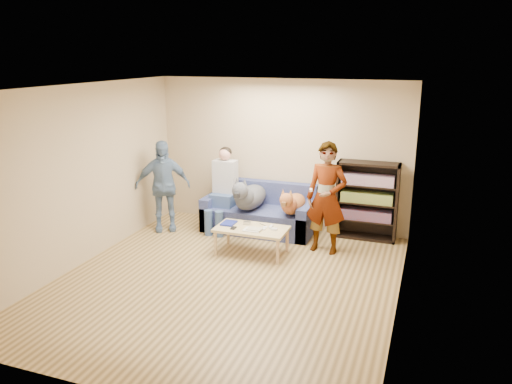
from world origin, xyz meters
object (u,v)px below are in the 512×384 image
at_px(bookshelf, 367,199).
at_px(coffee_table, 252,231).
at_px(person_standing_right, 326,198).
at_px(person_standing_left, 163,186).
at_px(notebook_blue, 229,223).
at_px(sofa, 260,215).
at_px(dog_gray, 249,196).
at_px(camera_silver, 247,223).
at_px(dog_tan, 292,203).
at_px(person_seated, 223,186).

bearing_deg(bookshelf, coffee_table, -140.48).
distance_m(person_standing_right, person_standing_left, 2.87).
bearing_deg(notebook_blue, sofa, 80.71).
bearing_deg(bookshelf, dog_gray, -167.17).
height_order(dog_gray, coffee_table, dog_gray).
relative_size(person_standing_right, bookshelf, 1.33).
bearing_deg(coffee_table, camera_silver, 135.00).
bearing_deg(person_standing_right, camera_silver, -156.79).
xyz_separation_m(notebook_blue, coffee_table, (0.40, -0.05, -0.06)).
bearing_deg(sofa, dog_tan, -17.94).
relative_size(notebook_blue, coffee_table, 0.24).
bearing_deg(sofa, person_seated, -168.71).
bearing_deg(dog_gray, dog_tan, -0.21).
bearing_deg(coffee_table, sofa, 102.54).
height_order(person_standing_right, dog_tan, person_standing_right).
bearing_deg(person_seated, coffee_table, -46.93).
height_order(person_standing_right, coffee_table, person_standing_right).
distance_m(notebook_blue, bookshelf, 2.34).
bearing_deg(dog_tan, sofa, 162.06).
height_order(camera_silver, person_seated, person_seated).
height_order(camera_silver, bookshelf, bookshelf).
distance_m(notebook_blue, coffee_table, 0.41).
relative_size(person_standing_right, coffee_table, 1.58).
distance_m(person_seated, dog_tan, 1.29).
height_order(person_standing_right, bookshelf, person_standing_right).
height_order(person_standing_right, sofa, person_standing_right).
relative_size(coffee_table, bookshelf, 0.85).
height_order(dog_tan, coffee_table, dog_tan).
bearing_deg(person_seated, dog_gray, -8.83).
bearing_deg(sofa, camera_silver, -82.99).
relative_size(dog_gray, bookshelf, 0.97).
relative_size(dog_tan, bookshelf, 0.88).
bearing_deg(sofa, dog_gray, -121.88).
xyz_separation_m(person_standing_right, person_standing_left, (-2.87, 0.02, -0.07)).
height_order(notebook_blue, person_seated, person_seated).
xyz_separation_m(notebook_blue, dog_tan, (0.81, 0.80, 0.18)).
bearing_deg(person_seated, bookshelf, 8.42).
height_order(person_standing_right, camera_silver, person_standing_right).
distance_m(person_standing_right, bookshelf, 0.98).
bearing_deg(bookshelf, dog_tan, -159.10).
xyz_separation_m(sofa, dog_tan, (0.64, -0.21, 0.33)).
bearing_deg(coffee_table, dog_gray, 113.08).
height_order(person_seated, coffee_table, person_seated).
distance_m(notebook_blue, sofa, 1.03).
height_order(person_seated, bookshelf, person_seated).
relative_size(person_standing_left, dog_tan, 1.40).
bearing_deg(person_standing_right, dog_gray, 171.28).
xyz_separation_m(person_standing_left, camera_silver, (1.70, -0.39, -0.35)).
bearing_deg(dog_tan, bookshelf, 20.90).
distance_m(person_standing_left, sofa, 1.75).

